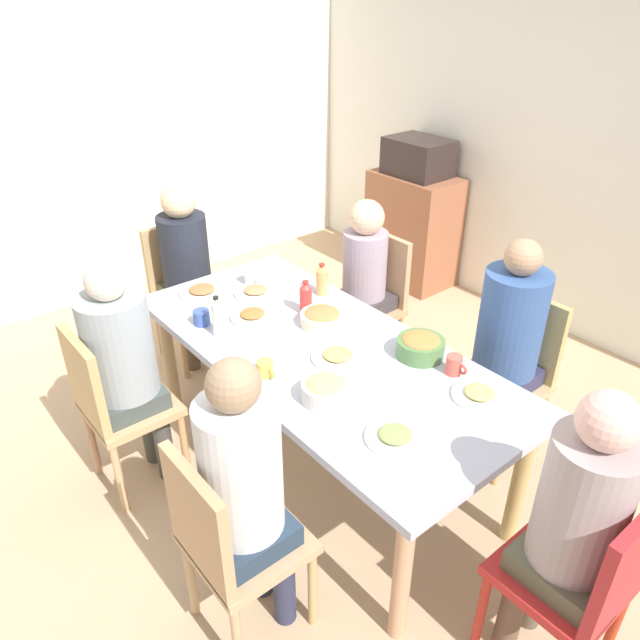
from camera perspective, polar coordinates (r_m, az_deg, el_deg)
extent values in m
plane|color=tan|center=(3.27, 0.00, -13.47)|extent=(6.24, 6.24, 0.00)
cube|color=silver|center=(4.33, 25.18, 14.63)|extent=(5.44, 0.12, 2.60)
cube|color=white|center=(4.84, -21.35, 16.76)|extent=(0.12, 4.73, 2.60)
cube|color=#B3B8CE|center=(2.83, 0.00, -2.98)|extent=(2.05, 0.93, 0.04)
cylinder|color=tan|center=(3.54, -14.22, -3.58)|extent=(0.07, 0.07, 0.69)
cylinder|color=tan|center=(2.40, 7.85, -22.98)|extent=(0.07, 0.07, 0.69)
cylinder|color=tan|center=(3.84, -4.51, 0.16)|extent=(0.07, 0.07, 0.69)
cylinder|color=tan|center=(2.82, 18.53, -14.47)|extent=(0.07, 0.07, 0.69)
cube|color=tan|center=(3.19, 16.79, -6.05)|extent=(0.40, 0.40, 0.04)
cylinder|color=tan|center=(3.38, 20.27, -9.25)|extent=(0.04, 0.04, 0.43)
cylinder|color=tan|center=(3.51, 15.65, -6.73)|extent=(0.04, 0.04, 0.43)
cylinder|color=tan|center=(3.15, 16.87, -11.95)|extent=(0.04, 0.04, 0.43)
cylinder|color=tan|center=(3.29, 12.06, -9.10)|extent=(0.04, 0.04, 0.43)
cube|color=tan|center=(3.20, 19.28, -1.36)|extent=(0.38, 0.04, 0.45)
cylinder|color=navy|center=(3.22, 16.33, -10.48)|extent=(0.09, 0.09, 0.45)
cylinder|color=#303050|center=(3.28, 14.08, -9.17)|extent=(0.09, 0.09, 0.45)
cube|color=#302F4E|center=(3.16, 16.95, -5.17)|extent=(0.30, 0.30, 0.10)
cylinder|color=#34538F|center=(3.00, 17.83, -0.26)|extent=(0.31, 0.31, 0.53)
sphere|color=tan|center=(2.85, 18.88, 5.67)|extent=(0.17, 0.17, 0.17)
cube|color=tan|center=(3.73, 4.12, 0.92)|extent=(0.40, 0.40, 0.04)
cylinder|color=tan|center=(3.85, 7.58, -2.18)|extent=(0.04, 0.04, 0.43)
cylinder|color=tan|center=(4.05, 4.13, -0.21)|extent=(0.04, 0.04, 0.43)
cylinder|color=tan|center=(3.65, 3.86, -4.00)|extent=(0.04, 0.04, 0.43)
cylinder|color=tan|center=(3.86, 0.43, -1.82)|extent=(0.04, 0.04, 0.43)
cube|color=tan|center=(3.74, 6.28, 4.92)|extent=(0.38, 0.04, 0.45)
cylinder|color=#403645|center=(3.74, 3.71, -2.89)|extent=(0.09, 0.09, 0.45)
cylinder|color=#3A3B4A|center=(3.84, 2.10, -1.89)|extent=(0.09, 0.09, 0.45)
cube|color=#3D363A|center=(3.71, 4.16, 1.73)|extent=(0.30, 0.30, 0.10)
cylinder|color=#9F8EA1|center=(3.59, 4.30, 5.31)|extent=(0.27, 0.27, 0.41)
sphere|color=beige|center=(3.48, 4.49, 9.77)|extent=(0.21, 0.21, 0.21)
cube|color=tan|center=(3.06, -17.64, -8.01)|extent=(0.40, 0.40, 0.04)
cylinder|color=tan|center=(3.29, -20.96, -10.67)|extent=(0.04, 0.04, 0.43)
cylinder|color=tan|center=(3.04, -18.64, -14.12)|extent=(0.04, 0.04, 0.43)
cylinder|color=tan|center=(3.36, -15.58, -8.56)|extent=(0.04, 0.04, 0.43)
cylinder|color=tan|center=(3.12, -12.83, -11.71)|extent=(0.04, 0.04, 0.43)
cube|color=tan|center=(2.88, -21.60, -5.57)|extent=(0.38, 0.04, 0.45)
cylinder|color=#41443C|center=(3.27, -16.02, -9.67)|extent=(0.09, 0.09, 0.45)
cylinder|color=#3F3E3D|center=(3.16, -14.77, -11.17)|extent=(0.09, 0.09, 0.45)
cube|color=#3F4845|center=(3.02, -17.81, -7.11)|extent=(0.30, 0.30, 0.10)
cylinder|color=#939EA6|center=(2.86, -18.72, -2.34)|extent=(0.31, 0.31, 0.49)
sphere|color=beige|center=(2.71, -19.85, 3.56)|extent=(0.18, 0.18, 0.18)
cube|color=tan|center=(3.94, -12.29, 1.92)|extent=(0.40, 0.40, 0.04)
cylinder|color=tan|center=(4.25, -11.06, 0.77)|extent=(0.04, 0.04, 0.43)
cylinder|color=tan|center=(4.12, -15.15, -0.71)|extent=(0.04, 0.04, 0.43)
cylinder|color=tan|center=(3.99, -8.65, -1.08)|extent=(0.04, 0.04, 0.43)
cylinder|color=tan|center=(3.86, -12.94, -2.72)|extent=(0.04, 0.04, 0.43)
cube|color=tan|center=(3.99, -13.90, 5.83)|extent=(0.04, 0.38, 0.45)
cylinder|color=#4F4847|center=(4.00, -10.28, -0.97)|extent=(0.09, 0.09, 0.45)
cylinder|color=brown|center=(3.94, -12.28, -1.72)|extent=(0.09, 0.09, 0.45)
cube|color=brown|center=(3.91, -12.39, 2.69)|extent=(0.30, 0.30, 0.10)
cylinder|color=#202430|center=(3.80, -12.84, 6.42)|extent=(0.30, 0.30, 0.46)
sphere|color=beige|center=(3.68, -13.41, 11.02)|extent=(0.21, 0.21, 0.21)
cube|color=red|center=(2.41, 22.00, -21.78)|extent=(0.40, 0.40, 0.04)
cylinder|color=#B1311A|center=(2.66, 26.44, -24.46)|extent=(0.04, 0.04, 0.43)
cylinder|color=#B12A22|center=(2.53, 15.18, -25.21)|extent=(0.04, 0.04, 0.43)
cylinder|color=red|center=(2.72, 19.80, -20.85)|extent=(0.04, 0.04, 0.43)
cube|color=#B1262C|center=(2.20, 27.41, -20.19)|extent=(0.04, 0.38, 0.45)
cylinder|color=brown|center=(2.55, 17.92, -24.72)|extent=(0.09, 0.09, 0.45)
cylinder|color=brown|center=(2.64, 20.05, -22.60)|extent=(0.09, 0.09, 0.45)
cube|color=#54533F|center=(2.37, 22.30, -20.87)|extent=(0.30, 0.30, 0.10)
cylinder|color=#A19495|center=(2.15, 23.87, -15.71)|extent=(0.28, 0.28, 0.50)
sphere|color=beige|center=(1.94, 25.90, -8.68)|extent=(0.19, 0.19, 0.19)
cube|color=tan|center=(2.36, -6.96, -20.38)|extent=(0.40, 0.40, 0.04)
cylinder|color=tan|center=(2.59, -12.28, -22.85)|extent=(0.04, 0.04, 0.43)
cylinder|color=tan|center=(2.68, -5.55, -19.53)|extent=(0.04, 0.04, 0.43)
cylinder|color=tan|center=(2.51, -0.73, -24.20)|extent=(0.04, 0.04, 0.43)
cube|color=tan|center=(2.13, -11.62, -18.49)|extent=(0.38, 0.04, 0.45)
cylinder|color=#2B3146|center=(2.60, -5.72, -21.30)|extent=(0.09, 0.09, 0.45)
cylinder|color=#292D46|center=(2.52, -3.48, -23.56)|extent=(0.09, 0.09, 0.45)
cube|color=#243549|center=(2.32, -7.06, -19.43)|extent=(0.30, 0.30, 0.10)
cylinder|color=silver|center=(2.09, -7.60, -13.83)|extent=(0.28, 0.28, 0.53)
sphere|color=#9F7E60|center=(1.87, -8.30, -6.19)|extent=(0.18, 0.18, 0.18)
cylinder|color=silver|center=(2.74, 1.78, -3.60)|extent=(0.24, 0.24, 0.01)
ellipsoid|color=tan|center=(2.72, 1.79, -3.26)|extent=(0.13, 0.13, 0.02)
cylinder|color=silver|center=(3.08, -6.47, 0.33)|extent=(0.23, 0.23, 0.01)
ellipsoid|color=#9F6934|center=(3.07, -6.49, 0.65)|extent=(0.13, 0.13, 0.02)
cylinder|color=silver|center=(3.31, -6.18, 2.61)|extent=(0.23, 0.23, 0.01)
ellipsoid|color=#C47E53|center=(3.30, -6.20, 2.91)|extent=(0.13, 0.13, 0.02)
cylinder|color=silver|center=(2.59, 15.01, -7.02)|extent=(0.23, 0.23, 0.01)
ellipsoid|color=tan|center=(2.57, 15.07, -6.67)|extent=(0.13, 0.13, 0.02)
cylinder|color=silver|center=(2.31, 7.20, -11.13)|extent=(0.23, 0.23, 0.01)
ellipsoid|color=#849855|center=(2.30, 7.23, -10.76)|extent=(0.13, 0.13, 0.02)
cylinder|color=silver|center=(3.36, -11.19, 2.63)|extent=(0.26, 0.26, 0.01)
ellipsoid|color=#A36A3D|center=(3.35, -11.22, 2.93)|extent=(0.14, 0.14, 0.02)
cylinder|color=beige|center=(2.99, 0.20, 0.10)|extent=(0.22, 0.22, 0.06)
ellipsoid|color=#AC7642|center=(2.97, 0.20, 0.64)|extent=(0.18, 0.18, 0.04)
cylinder|color=#4F7A43|center=(2.78, 9.58, -2.63)|extent=(0.22, 0.22, 0.08)
ellipsoid|color=#AE753B|center=(2.75, 9.65, -1.89)|extent=(0.18, 0.18, 0.04)
cylinder|color=beige|center=(2.47, 0.53, -6.88)|extent=(0.20, 0.20, 0.08)
ellipsoid|color=tan|center=(2.44, 0.54, -6.13)|extent=(0.16, 0.16, 0.04)
cylinder|color=#D05547|center=(2.68, 12.68, -4.21)|extent=(0.07, 0.07, 0.09)
torus|color=#CC4234|center=(2.66, 13.47, -4.65)|extent=(0.05, 0.01, 0.05)
cylinder|color=#E5C74F|center=(2.62, -5.31, -4.62)|extent=(0.07, 0.07, 0.07)
torus|color=#E4D050|center=(2.59, -4.69, -5.10)|extent=(0.05, 0.01, 0.05)
cylinder|color=white|center=(3.41, -6.65, 4.20)|extent=(0.07, 0.07, 0.10)
torus|color=white|center=(3.37, -6.19, 3.92)|extent=(0.05, 0.01, 0.05)
cylinder|color=#39539E|center=(3.05, -11.27, 0.25)|extent=(0.08, 0.08, 0.08)
torus|color=#325796|center=(3.01, -10.77, -0.14)|extent=(0.05, 0.01, 0.05)
cylinder|color=red|center=(3.07, -1.37, 1.86)|extent=(0.06, 0.06, 0.14)
cone|color=#D63D34|center=(3.03, -1.39, 3.31)|extent=(0.06, 0.06, 0.03)
cylinder|color=red|center=(3.02, -1.39, 3.65)|extent=(0.03, 0.03, 0.01)
cylinder|color=silver|center=(2.92, -9.75, 0.05)|extent=(0.06, 0.06, 0.17)
cone|color=silver|center=(2.87, -9.92, 1.76)|extent=(0.05, 0.05, 0.03)
cylinder|color=black|center=(2.86, -9.95, 2.12)|extent=(0.03, 0.03, 0.01)
cylinder|color=tan|center=(3.26, 0.17, 3.61)|extent=(0.06, 0.06, 0.14)
cone|color=tan|center=(3.22, 0.17, 4.99)|extent=(0.06, 0.06, 0.03)
cylinder|color=red|center=(3.21, 0.17, 5.31)|extent=(0.03, 0.03, 0.01)
cube|color=#94573B|center=(5.01, 8.82, 8.60)|extent=(0.70, 0.44, 0.90)
cube|color=black|center=(4.83, 9.37, 15.13)|extent=(0.48, 0.36, 0.28)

